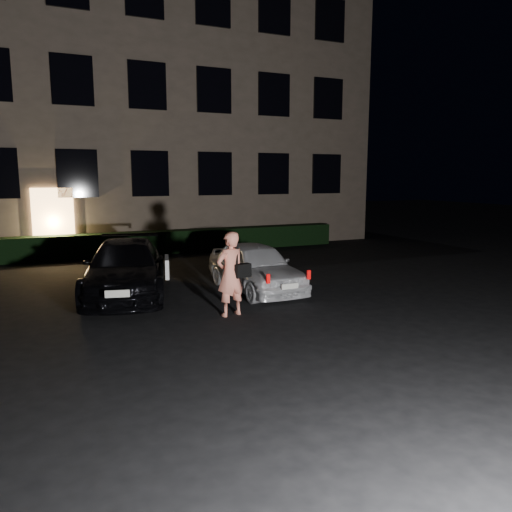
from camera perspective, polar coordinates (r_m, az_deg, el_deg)
name	(u,v)px	position (r m, az deg, el deg)	size (l,w,h in m)	color
ground	(280,331)	(9.57, 2.81, -8.60)	(80.00, 80.00, 0.00)	black
building	(128,105)	(23.68, -14.42, 16.35)	(20.00, 8.11, 12.00)	brown
hedge	(155,243)	(19.24, -11.47, 1.52)	(15.00, 0.70, 0.85)	black
sedan	(126,268)	(12.70, -14.67, -1.37)	(2.88, 4.89, 1.33)	black
hatch	(256,267)	(12.74, -0.05, -1.22)	(1.55, 3.70, 1.25)	silver
man	(231,274)	(10.43, -2.90, -2.04)	(0.81, 0.57, 1.78)	#FF8F74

